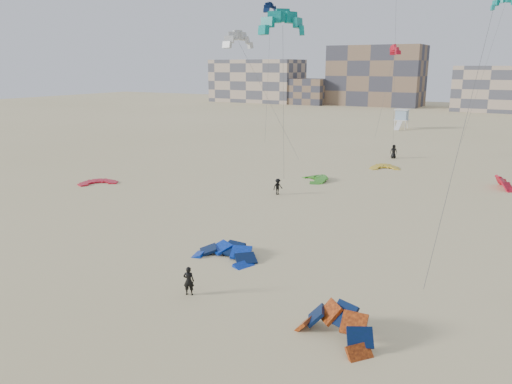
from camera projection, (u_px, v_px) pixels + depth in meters
The scene contains 19 objects.
ground at pixel (204, 279), 28.73m from camera, with size 320.00×320.00×0.00m, color beige.
kite_ground_blue at pixel (225, 258), 31.87m from camera, with size 4.38×4.42×1.34m, color #0E35C7, non-canonical shape.
kite_ground_orange at pixel (334, 339), 22.43m from camera, with size 3.82×3.09×2.34m, color #DB5314, non-canonical shape.
kite_ground_red at pixel (98, 184), 52.11m from camera, with size 3.47×3.67×0.44m, color red, non-canonical shape.
kite_ground_green at pixel (314, 180), 53.56m from camera, with size 3.66×3.81×0.91m, color #429822, non-canonical shape.
kite_ground_red_far at pixel (505, 189), 49.97m from camera, with size 3.37×2.81×2.08m, color red, non-canonical shape.
kite_ground_yellow at pixel (385, 169), 59.65m from camera, with size 3.26×3.38×0.76m, color gold, non-canonical shape.
kitesurfer_main at pixel (189, 281), 26.60m from camera, with size 0.58×0.38×1.60m, color black.
kitesurfer_c at pixel (278, 187), 47.47m from camera, with size 1.00×0.58×1.55m, color black.
kitesurfer_e at pixel (394, 151), 66.13m from camera, with size 0.90×0.58×1.84m, color black.
kite_fly_teal_a at pixel (283, 25), 46.30m from camera, with size 5.88×5.86×15.94m.
kite_fly_grey at pixel (238, 42), 59.40m from camera, with size 10.40×5.05×15.08m.
kite_fly_navy at pixel (271, 9), 77.52m from camera, with size 5.38×10.11×20.77m.
kite_fly_teal_b at pixel (505, 4), 66.53m from camera, with size 5.47×3.23×19.95m.
kite_fly_red at pixel (395, 51), 83.83m from camera, with size 4.41×12.13×14.60m.
lifeguard_tower_far at pixel (402, 119), 97.28m from camera, with size 2.70×5.16×3.79m.
condo_west_a at pixel (257, 81), 170.11m from camera, with size 30.00×15.00×14.00m, color tan.
condo_west_b at pixel (376, 76), 153.83m from camera, with size 28.00×14.00×18.00m, color brown.
condo_fill_left at pixel (308, 92), 159.58m from camera, with size 12.00×10.00×8.00m, color brown.
Camera 1 is at (15.77, -21.66, 11.92)m, focal length 35.00 mm.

